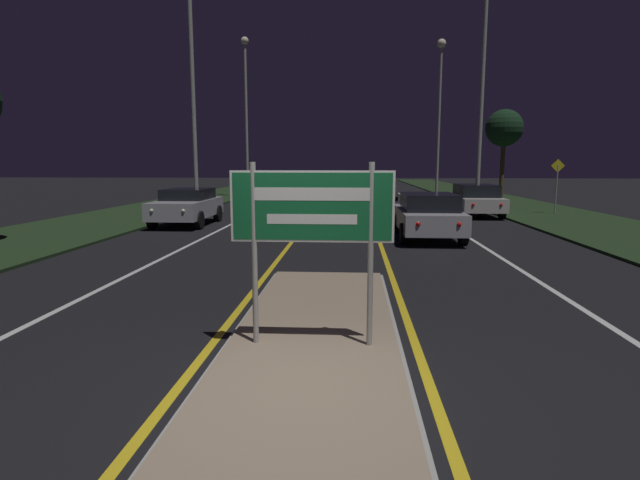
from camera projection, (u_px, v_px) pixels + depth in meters
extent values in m
plane|color=black|center=(302.00, 399.00, 4.96)|extent=(160.00, 160.00, 0.00)
cube|color=#999993|center=(312.00, 349.00, 6.23)|extent=(2.25, 8.41, 0.05)
cube|color=gray|center=(312.00, 347.00, 6.22)|extent=(2.13, 8.29, 0.10)
cube|color=#1E3319|center=(155.00, 209.00, 25.29)|extent=(5.00, 100.00, 0.08)
cube|color=#1E3319|center=(539.00, 212.00, 24.08)|extent=(5.00, 100.00, 0.08)
cube|color=gold|center=(322.00, 203.00, 29.70)|extent=(0.12, 70.00, 0.01)
cube|color=gold|center=(366.00, 203.00, 29.54)|extent=(0.12, 70.00, 0.01)
cube|color=silver|center=(274.00, 203.00, 29.89)|extent=(0.12, 70.00, 0.01)
cube|color=silver|center=(415.00, 204.00, 29.35)|extent=(0.12, 70.00, 0.01)
cube|color=silver|center=(225.00, 203.00, 30.08)|extent=(0.10, 70.00, 0.01)
cube|color=silver|center=(467.00, 204.00, 29.16)|extent=(0.10, 70.00, 0.01)
cylinder|color=#9E9E99|center=(254.00, 254.00, 6.09)|extent=(0.07, 0.07, 2.24)
cylinder|color=#9E9E99|center=(371.00, 256.00, 6.00)|extent=(0.07, 0.07, 2.24)
cube|color=#146033|center=(312.00, 206.00, 5.96)|extent=(1.97, 0.04, 0.86)
cube|color=white|center=(312.00, 207.00, 5.93)|extent=(1.97, 0.00, 0.86)
cube|color=#146033|center=(312.00, 207.00, 5.93)|extent=(1.91, 0.01, 0.80)
cube|color=white|center=(312.00, 194.00, 5.91)|extent=(1.38, 0.01, 0.15)
cube|color=white|center=(312.00, 219.00, 5.95)|extent=(1.08, 0.01, 0.12)
cylinder|color=#9E9E99|center=(193.00, 95.00, 21.52)|extent=(0.18, 0.18, 10.55)
cylinder|color=#9E9E99|center=(246.00, 123.00, 33.34)|extent=(0.18, 0.18, 10.13)
sphere|color=#F9EAC6|center=(245.00, 41.00, 32.55)|extent=(0.52, 0.52, 0.52)
cylinder|color=#9E9E99|center=(481.00, 105.00, 22.31)|extent=(0.18, 0.18, 9.89)
cylinder|color=#9E9E99|center=(439.00, 124.00, 34.21)|extent=(0.18, 0.18, 10.15)
sphere|color=#F9EAC6|center=(442.00, 43.00, 33.42)|extent=(0.60, 0.60, 0.60)
cube|color=#B7B7BC|center=(427.00, 219.00, 15.63)|extent=(1.78, 4.17, 0.61)
cube|color=black|center=(429.00, 202.00, 15.30)|extent=(1.57, 2.17, 0.50)
sphere|color=red|center=(418.00, 224.00, 13.62)|extent=(0.14, 0.14, 0.14)
sphere|color=red|center=(459.00, 224.00, 13.55)|extent=(0.14, 0.14, 0.14)
cylinder|color=black|center=(396.00, 223.00, 17.01)|extent=(0.22, 0.62, 0.62)
cylinder|color=black|center=(447.00, 224.00, 16.90)|extent=(0.22, 0.62, 0.62)
cylinder|color=black|center=(404.00, 234.00, 14.46)|extent=(0.22, 0.62, 0.62)
cylinder|color=black|center=(463.00, 234.00, 14.35)|extent=(0.22, 0.62, 0.62)
cube|color=silver|center=(474.00, 202.00, 22.59)|extent=(1.81, 4.46, 0.58)
cube|color=black|center=(476.00, 190.00, 22.25)|extent=(1.59, 2.32, 0.53)
sphere|color=red|center=(473.00, 205.00, 20.44)|extent=(0.14, 0.14, 0.14)
sphere|color=red|center=(501.00, 205.00, 20.37)|extent=(0.14, 0.14, 0.14)
cylinder|color=black|center=(449.00, 206.00, 24.06)|extent=(0.22, 0.60, 0.60)
cylinder|color=black|center=(485.00, 206.00, 23.95)|extent=(0.22, 0.60, 0.60)
cylinder|color=black|center=(461.00, 212.00, 21.33)|extent=(0.22, 0.60, 0.60)
cylinder|color=black|center=(502.00, 212.00, 21.22)|extent=(0.22, 0.60, 0.60)
cube|color=#4C514C|center=(381.00, 190.00, 32.91)|extent=(1.88, 4.41, 0.66)
cube|color=black|center=(381.00, 181.00, 32.57)|extent=(1.65, 2.29, 0.47)
sphere|color=red|center=(373.00, 190.00, 30.78)|extent=(0.14, 0.14, 0.14)
sphere|color=red|center=(392.00, 190.00, 30.71)|extent=(0.14, 0.14, 0.14)
cylinder|color=black|center=(366.00, 194.00, 34.37)|extent=(0.22, 0.61, 0.61)
cylinder|color=black|center=(392.00, 194.00, 34.25)|extent=(0.22, 0.61, 0.61)
cylinder|color=black|center=(367.00, 196.00, 31.67)|extent=(0.22, 0.61, 0.61)
cylinder|color=black|center=(396.00, 196.00, 31.55)|extent=(0.22, 0.61, 0.61)
cube|color=#4C514C|center=(376.00, 185.00, 41.53)|extent=(1.87, 4.22, 0.59)
cube|color=black|center=(377.00, 178.00, 41.20)|extent=(1.65, 2.19, 0.54)
sphere|color=red|center=(370.00, 185.00, 39.50)|extent=(0.14, 0.14, 0.14)
sphere|color=red|center=(385.00, 185.00, 39.42)|extent=(0.14, 0.14, 0.14)
cylinder|color=black|center=(365.00, 188.00, 42.92)|extent=(0.22, 0.62, 0.62)
cylinder|color=black|center=(386.00, 188.00, 42.81)|extent=(0.22, 0.62, 0.62)
cylinder|color=black|center=(366.00, 189.00, 40.35)|extent=(0.22, 0.62, 0.62)
cylinder|color=black|center=(388.00, 189.00, 40.23)|extent=(0.22, 0.62, 0.62)
cube|color=#B7B7BC|center=(187.00, 208.00, 19.08)|extent=(1.79, 4.03, 0.64)
cube|color=black|center=(188.00, 194.00, 19.24)|extent=(1.58, 2.10, 0.41)
sphere|color=white|center=(152.00, 211.00, 17.13)|extent=(0.14, 0.14, 0.14)
sphere|color=white|center=(183.00, 211.00, 17.06)|extent=(0.14, 0.14, 0.14)
cylinder|color=black|center=(152.00, 220.00, 17.95)|extent=(0.22, 0.65, 0.65)
cylinder|color=black|center=(199.00, 220.00, 17.84)|extent=(0.22, 0.65, 0.65)
cylinder|color=black|center=(177.00, 213.00, 20.41)|extent=(0.22, 0.65, 0.65)
cylinder|color=black|center=(218.00, 213.00, 20.30)|extent=(0.22, 0.65, 0.65)
cylinder|color=#9E9E99|center=(556.00, 189.00, 22.61)|extent=(0.06, 0.06, 2.22)
cube|color=yellow|center=(558.00, 166.00, 22.45)|extent=(0.60, 0.02, 0.60)
cylinder|color=#4C3823|center=(502.00, 170.00, 28.01)|extent=(0.24, 0.24, 3.76)
sphere|color=black|center=(504.00, 128.00, 27.66)|extent=(2.04, 2.04, 2.04)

